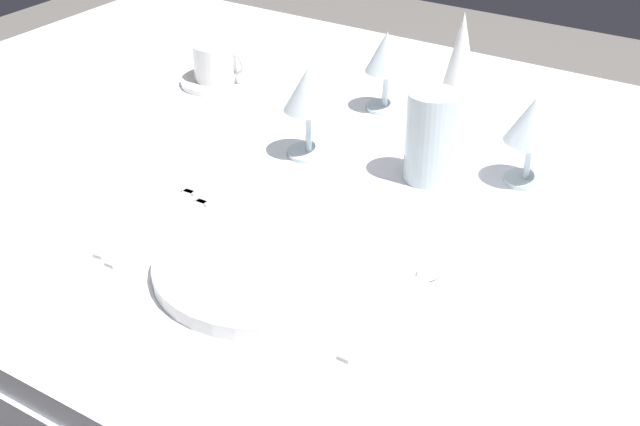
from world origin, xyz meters
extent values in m
cube|color=white|center=(0.00, 0.00, 0.72)|extent=(1.80, 1.10, 0.04)
cube|color=white|center=(0.00, 0.55, 0.61)|extent=(1.80, 0.01, 0.18)
cylinder|color=brown|center=(-0.80, 0.45, 0.35)|extent=(0.07, 0.07, 0.70)
cylinder|color=white|center=(0.01, -0.27, 0.75)|extent=(0.26, 0.26, 0.02)
cube|color=beige|center=(-0.15, -0.27, 0.74)|extent=(0.02, 0.18, 0.00)
cube|color=beige|center=(-0.15, -0.17, 0.74)|extent=(0.02, 0.04, 0.00)
cube|color=beige|center=(-0.18, -0.26, 0.74)|extent=(0.02, 0.19, 0.00)
cube|color=beige|center=(-0.19, -0.16, 0.74)|extent=(0.02, 0.04, 0.00)
cube|color=beige|center=(0.17, -0.27, 0.74)|extent=(0.02, 0.18, 0.00)
ellipsoid|color=beige|center=(0.18, -0.17, 0.74)|extent=(0.03, 0.04, 0.01)
cylinder|color=white|center=(-0.40, 0.16, 0.74)|extent=(0.13, 0.13, 0.01)
cylinder|color=white|center=(-0.40, 0.16, 0.78)|extent=(0.08, 0.08, 0.06)
torus|color=white|center=(-0.36, 0.16, 0.78)|extent=(0.04, 0.01, 0.04)
cylinder|color=silver|center=(-0.10, 0.22, 0.74)|extent=(0.06, 0.06, 0.01)
cylinder|color=silver|center=(-0.10, 0.22, 0.78)|extent=(0.01, 0.01, 0.06)
cone|color=silver|center=(-0.10, 0.22, 0.84)|extent=(0.07, 0.07, 0.07)
cylinder|color=silver|center=(0.19, 0.11, 0.74)|extent=(0.06, 0.06, 0.01)
cylinder|color=silver|center=(0.19, 0.11, 0.77)|extent=(0.01, 0.01, 0.06)
cone|color=silver|center=(0.19, 0.11, 0.84)|extent=(0.08, 0.08, 0.06)
cylinder|color=silver|center=(-0.11, 0.02, 0.74)|extent=(0.06, 0.06, 0.01)
cylinder|color=silver|center=(-0.11, 0.02, 0.78)|extent=(0.01, 0.01, 0.07)
cone|color=silver|center=(-0.11, 0.02, 0.84)|extent=(0.07, 0.07, 0.06)
cylinder|color=silver|center=(0.07, 0.05, 0.80)|extent=(0.07, 0.07, 0.13)
cone|color=white|center=(0.01, 0.27, 0.82)|extent=(0.07, 0.07, 0.17)
camera|label=1|loc=(0.51, -0.93, 1.32)|focal=47.89mm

